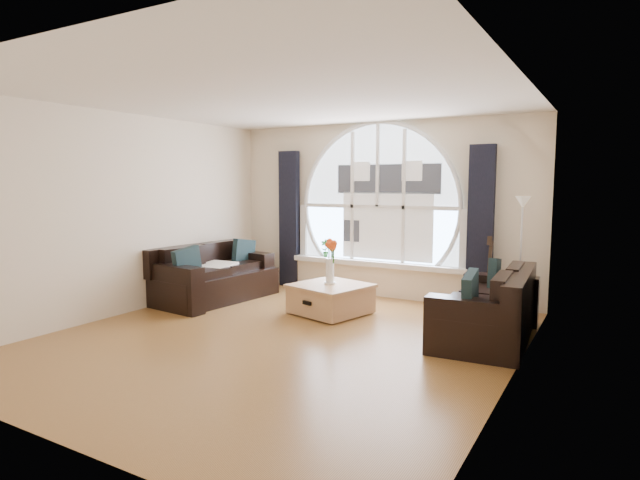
{
  "coord_description": "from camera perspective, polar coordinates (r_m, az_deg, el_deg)",
  "views": [
    {
      "loc": [
        3.28,
        -4.79,
        1.78
      ],
      "look_at": [
        0.0,
        0.9,
        1.05
      ],
      "focal_mm": 29.25,
      "sensor_mm": 36.0,
      "label": 1
    }
  ],
  "objects": [
    {
      "name": "ground",
      "position": [
        6.07,
        -4.32,
        -10.73
      ],
      "size": [
        5.0,
        5.5,
        0.01
      ],
      "primitive_type": "cube",
      "color": "brown",
      "rests_on": "ground"
    },
    {
      "name": "ceiling",
      "position": [
        5.87,
        -4.55,
        15.34
      ],
      "size": [
        5.0,
        5.5,
        0.01
      ],
      "primitive_type": "cube",
      "color": "silver",
      "rests_on": "ground"
    },
    {
      "name": "wall_back",
      "position": [
        8.23,
        6.45,
        3.31
      ],
      "size": [
        5.0,
        0.01,
        2.7
      ],
      "primitive_type": "cube",
      "color": "beige",
      "rests_on": "ground"
    },
    {
      "name": "wall_front",
      "position": [
        3.88,
        -28.0,
        -0.75
      ],
      "size": [
        5.0,
        0.01,
        2.7
      ],
      "primitive_type": "cube",
      "color": "beige",
      "rests_on": "ground"
    },
    {
      "name": "wall_left",
      "position": [
        7.51,
        -20.39,
        2.67
      ],
      "size": [
        0.01,
        5.5,
        2.7
      ],
      "primitive_type": "cube",
      "color": "beige",
      "rests_on": "ground"
    },
    {
      "name": "wall_right",
      "position": [
        4.87,
        20.65,
        0.87
      ],
      "size": [
        0.01,
        5.5,
        2.7
      ],
      "primitive_type": "cube",
      "color": "beige",
      "rests_on": "ground"
    },
    {
      "name": "attic_slope",
      "position": [
        4.94,
        17.6,
        12.68
      ],
      "size": [
        0.92,
        5.5,
        0.72
      ],
      "primitive_type": "cube",
      "color": "silver",
      "rests_on": "ground"
    },
    {
      "name": "arched_window",
      "position": [
        8.19,
        6.39,
        5.22
      ],
      "size": [
        2.6,
        0.06,
        2.15
      ],
      "primitive_type": "cube",
      "color": "silver",
      "rests_on": "wall_back"
    },
    {
      "name": "window_sill",
      "position": [
        8.23,
        6.1,
        -2.57
      ],
      "size": [
        2.9,
        0.22,
        0.08
      ],
      "primitive_type": "cube",
      "color": "white",
      "rests_on": "wall_back"
    },
    {
      "name": "window_frame",
      "position": [
        8.16,
        6.31,
        5.22
      ],
      "size": [
        2.76,
        0.08,
        2.15
      ],
      "primitive_type": "cube",
      "color": "white",
      "rests_on": "wall_back"
    },
    {
      "name": "neighbor_house",
      "position": [
        8.12,
        7.31,
        4.32
      ],
      "size": [
        1.7,
        0.02,
        1.5
      ],
      "primitive_type": "cube",
      "color": "silver",
      "rests_on": "wall_back"
    },
    {
      "name": "curtain_left",
      "position": [
        8.9,
        -3.37,
        2.27
      ],
      "size": [
        0.35,
        0.12,
        2.3
      ],
      "primitive_type": "cube",
      "color": "black",
      "rests_on": "ground"
    },
    {
      "name": "curtain_right",
      "position": [
        7.63,
        17.16,
        1.33
      ],
      "size": [
        0.35,
        0.12,
        2.3
      ],
      "primitive_type": "cube",
      "color": "black",
      "rests_on": "ground"
    },
    {
      "name": "sofa_left",
      "position": [
        8.06,
        -11.39,
        -3.63
      ],
      "size": [
        1.13,
        1.96,
        0.83
      ],
      "primitive_type": "cube",
      "rotation": [
        0.0,
        0.0,
        -0.11
      ],
      "color": "black",
      "rests_on": "ground"
    },
    {
      "name": "sofa_right",
      "position": [
        6.25,
        17.81,
        -6.72
      ],
      "size": [
        1.0,
        1.84,
        0.79
      ],
      "primitive_type": "cube",
      "rotation": [
        0.0,
        0.0,
        0.06
      ],
      "color": "black",
      "rests_on": "ground"
    },
    {
      "name": "coffee_chest",
      "position": [
        7.11,
        1.18,
        -6.31
      ],
      "size": [
        1.11,
        1.11,
        0.45
      ],
      "primitive_type": "cube",
      "rotation": [
        0.0,
        0.0,
        -0.25
      ],
      "color": "tan",
      "rests_on": "ground"
    },
    {
      "name": "throw_blanket",
      "position": [
        8.0,
        -11.58,
        -2.99
      ],
      "size": [
        0.57,
        0.57,
        0.1
      ],
      "primitive_type": "cube",
      "rotation": [
        0.0,
        0.0,
        0.04
      ],
      "color": "silver",
      "rests_on": "sofa_left"
    },
    {
      "name": "vase_flowers",
      "position": [
        7.03,
        1.09,
        -1.71
      ],
      "size": [
        0.24,
        0.24,
        0.7
      ],
      "primitive_type": "cube",
      "color": "white",
      "rests_on": "coffee_chest"
    },
    {
      "name": "floor_lamp",
      "position": [
        7.36,
        21.09,
        -1.73
      ],
      "size": [
        0.24,
        0.24,
        1.6
      ],
      "primitive_type": "cube",
      "color": "#B2B2B2",
      "rests_on": "ground"
    },
    {
      "name": "guitar",
      "position": [
        7.51,
        18.11,
        -3.55
      ],
      "size": [
        0.36,
        0.25,
        1.06
      ],
      "primitive_type": "cube",
      "rotation": [
        0.0,
        0.0,
        -0.02
      ],
      "color": "brown",
      "rests_on": "ground"
    },
    {
      "name": "potted_plant",
      "position": [
        8.6,
        0.58,
        -0.9
      ],
      "size": [
        0.18,
        0.15,
        0.29
      ],
      "primitive_type": "imported",
      "rotation": [
        0.0,
        0.0,
        0.36
      ],
      "color": "#1E6023",
      "rests_on": "window_sill"
    }
  ]
}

